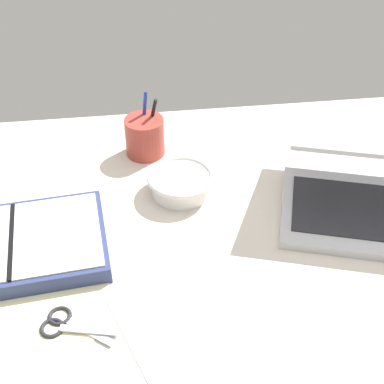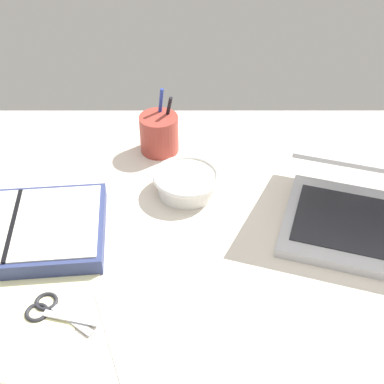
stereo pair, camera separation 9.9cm
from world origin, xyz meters
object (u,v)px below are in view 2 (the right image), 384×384
object	(u,v)px
laptop	(379,204)
scissors	(48,310)
pen_cup	(159,133)
planner	(14,231)
bowl	(186,182)

from	to	relation	value
laptop	scissors	distance (cm)	61.95
pen_cup	planner	size ratio (longest dim) A/B	0.41
bowl	pen_cup	world-z (taller)	pen_cup
laptop	pen_cup	xyz separation A→B (cm)	(-42.30, 25.33, -0.74)
planner	laptop	bearing A→B (deg)	-2.39
planner	pen_cup	bearing A→B (deg)	43.23
laptop	pen_cup	world-z (taller)	laptop
scissors	bowl	bearing A→B (deg)	79.70
laptop	pen_cup	distance (cm)	49.31
bowl	laptop	bearing A→B (deg)	-15.50
pen_cup	scissors	distance (cm)	48.96
bowl	scissors	xyz separation A→B (cm)	(-22.14, -30.80, -2.25)
bowl	scissors	world-z (taller)	bowl
pen_cup	planner	bearing A→B (deg)	-131.28
laptop	scissors	size ratio (longest dim) A/B	3.34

